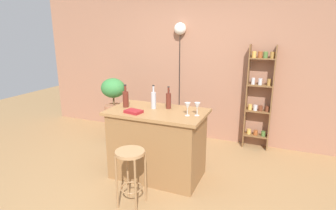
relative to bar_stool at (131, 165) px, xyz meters
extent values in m
plane|color=#A37A4C|center=(0.00, 0.42, -0.49)|extent=(12.00, 12.00, 0.00)
cube|color=#9E6B51|center=(0.00, 2.37, 0.91)|extent=(6.40, 0.10, 2.80)
cube|color=olive|center=(0.00, 0.72, -0.05)|extent=(1.17, 0.68, 0.89)
cube|color=#9E7042|center=(0.00, 0.72, 0.42)|extent=(1.28, 0.74, 0.04)
cylinder|color=#997047|center=(-0.12, -0.12, -0.18)|extent=(0.02, 0.02, 0.63)
cylinder|color=#997047|center=(0.12, -0.12, -0.18)|extent=(0.02, 0.02, 0.63)
cylinder|color=#997047|center=(-0.12, 0.12, -0.18)|extent=(0.02, 0.02, 0.63)
cylinder|color=#997047|center=(0.12, 0.12, -0.18)|extent=(0.02, 0.02, 0.63)
torus|color=#997047|center=(0.00, 0.00, -0.28)|extent=(0.25, 0.25, 0.02)
cylinder|color=tan|center=(0.00, 0.00, 0.16)|extent=(0.33, 0.33, 0.03)
cube|color=brown|center=(0.95, 2.21, 0.37)|extent=(0.02, 0.18, 1.73)
cube|color=brown|center=(1.35, 2.21, 0.37)|extent=(0.02, 0.18, 1.73)
cube|color=brown|center=(1.15, 2.21, -0.28)|extent=(0.38, 0.18, 0.02)
cylinder|color=gold|center=(1.03, 2.22, -0.23)|extent=(0.07, 0.07, 0.08)
cylinder|color=#994C23|center=(1.14, 2.21, -0.23)|extent=(0.07, 0.07, 0.08)
cylinder|color=#4C7033|center=(1.27, 2.20, -0.23)|extent=(0.07, 0.07, 0.08)
cube|color=brown|center=(1.15, 2.21, 0.15)|extent=(0.38, 0.18, 0.02)
cylinder|color=gold|center=(1.02, 2.22, 0.21)|extent=(0.07, 0.07, 0.09)
cylinder|color=silver|center=(1.10, 2.20, 0.21)|extent=(0.07, 0.07, 0.09)
cylinder|color=brown|center=(1.19, 2.20, 0.21)|extent=(0.07, 0.07, 0.09)
cylinder|color=brown|center=(1.29, 2.21, 0.21)|extent=(0.07, 0.07, 0.09)
cube|color=brown|center=(1.15, 2.21, 0.59)|extent=(0.38, 0.18, 0.02)
cylinder|color=silver|center=(1.03, 2.22, 0.65)|extent=(0.06, 0.06, 0.11)
cylinder|color=silver|center=(1.14, 2.21, 0.65)|extent=(0.06, 0.06, 0.11)
cylinder|color=#AD7A38|center=(1.28, 2.22, 0.65)|extent=(0.06, 0.06, 0.11)
cube|color=brown|center=(1.15, 2.21, 1.02)|extent=(0.38, 0.18, 0.02)
cylinder|color=gold|center=(1.01, 2.22, 1.08)|extent=(0.07, 0.07, 0.10)
cylinder|color=#994C23|center=(1.11, 2.20, 1.08)|extent=(0.07, 0.07, 0.10)
cylinder|color=#4C7033|center=(1.19, 2.21, 1.08)|extent=(0.07, 0.07, 0.10)
cylinder|color=#AD7A38|center=(1.29, 2.21, 1.08)|extent=(0.07, 0.07, 0.10)
cylinder|color=#2D2823|center=(-1.24, 1.57, -0.29)|extent=(0.32, 0.32, 0.42)
cylinder|color=#A86B4C|center=(-1.24, 1.57, 0.04)|extent=(0.33, 0.33, 0.25)
cylinder|color=brown|center=(-1.24, 1.57, 0.25)|extent=(0.03, 0.03, 0.16)
ellipsoid|color=#387F3D|center=(-1.24, 1.57, 0.48)|extent=(0.43, 0.38, 0.34)
cylinder|color=navy|center=(0.05, 0.98, 0.52)|extent=(0.07, 0.07, 0.16)
cylinder|color=navy|center=(0.05, 0.98, 0.63)|extent=(0.03, 0.03, 0.06)
cylinder|color=black|center=(0.05, 0.98, 0.67)|extent=(0.03, 0.03, 0.01)
cylinder|color=#5B2319|center=(-0.47, 0.72, 0.55)|extent=(0.08, 0.08, 0.21)
cylinder|color=#5B2319|center=(-0.47, 0.72, 0.69)|extent=(0.03, 0.03, 0.08)
cylinder|color=black|center=(-0.47, 0.72, 0.74)|extent=(0.03, 0.03, 0.01)
cylinder|color=#B2B2B7|center=(-0.09, 0.79, 0.55)|extent=(0.07, 0.07, 0.22)
cylinder|color=#B2B2B7|center=(-0.09, 0.79, 0.70)|extent=(0.03, 0.03, 0.09)
cylinder|color=black|center=(-0.09, 0.79, 0.75)|extent=(0.03, 0.03, 0.01)
cylinder|color=#5B2319|center=(0.09, 0.87, 0.54)|extent=(0.07, 0.07, 0.21)
cylinder|color=#5B2319|center=(0.09, 0.87, 0.69)|extent=(0.03, 0.03, 0.08)
cylinder|color=black|center=(0.09, 0.87, 0.73)|extent=(0.03, 0.03, 0.01)
cylinder|color=silver|center=(0.43, 0.66, 0.44)|extent=(0.06, 0.06, 0.00)
cylinder|color=silver|center=(0.43, 0.66, 0.48)|extent=(0.01, 0.01, 0.08)
cone|color=silver|center=(0.43, 0.66, 0.56)|extent=(0.07, 0.07, 0.08)
cylinder|color=silver|center=(0.54, 0.71, 0.44)|extent=(0.06, 0.06, 0.00)
cylinder|color=silver|center=(0.54, 0.71, 0.48)|extent=(0.01, 0.01, 0.08)
cone|color=silver|center=(0.54, 0.71, 0.56)|extent=(0.07, 0.07, 0.08)
cube|color=maroon|center=(-0.24, 0.51, 0.46)|extent=(0.23, 0.19, 0.03)
cylinder|color=black|center=(-0.26, 2.26, 0.49)|extent=(0.01, 0.01, 1.97)
sphere|color=white|center=(-0.26, 2.26, 1.48)|extent=(0.21, 0.21, 0.21)
camera|label=1|loc=(1.44, -2.39, 1.45)|focal=29.29mm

